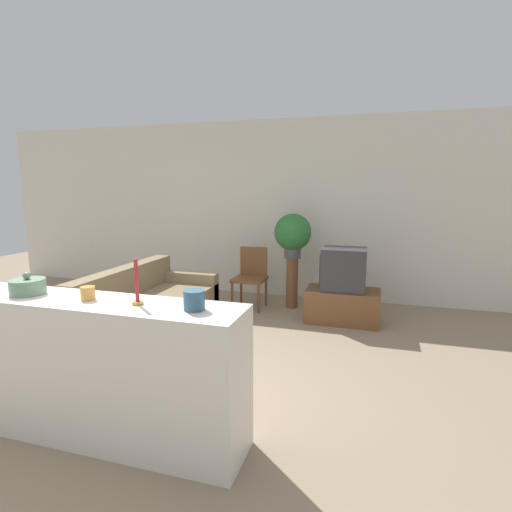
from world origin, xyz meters
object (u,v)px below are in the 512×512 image
at_px(television, 343,269).
at_px(decorative_bowl, 28,286).
at_px(wooden_chair, 251,274).
at_px(couch, 149,311).
at_px(potted_plant, 293,233).

xyz_separation_m(television, decorative_bowl, (-1.90, -2.89, 0.33)).
xyz_separation_m(wooden_chair, decorative_bowl, (-0.60, -3.18, 0.54)).
bearing_deg(couch, television, 26.36).
relative_size(potted_plant, decorative_bowl, 2.69).
height_order(television, wooden_chair, television).
relative_size(television, decorative_bowl, 2.37).
relative_size(television, wooden_chair, 0.65).
bearing_deg(potted_plant, television, -30.64).
distance_m(television, decorative_bowl, 3.48).
relative_size(couch, wooden_chair, 2.20).
bearing_deg(potted_plant, decorative_bowl, -109.29).
xyz_separation_m(couch, wooden_chair, (0.83, 1.35, 0.20)).
distance_m(couch, television, 2.42).
relative_size(television, potted_plant, 0.88).
bearing_deg(wooden_chair, decorative_bowl, -100.72).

